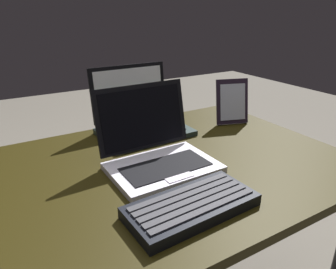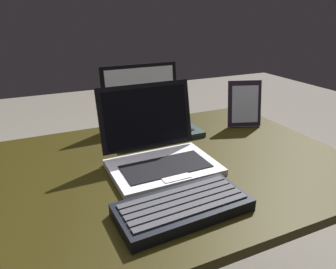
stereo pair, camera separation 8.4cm
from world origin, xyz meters
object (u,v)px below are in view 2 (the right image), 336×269
at_px(laptop_rear, 150,119).
at_px(photo_frame, 244,104).
at_px(external_keyboard, 183,207).
at_px(laptop_front, 158,151).

xyz_separation_m(laptop_rear, photo_frame, (0.36, -0.10, 0.04)).
height_order(external_keyboard, photo_frame, photo_frame).
height_order(laptop_front, laptop_rear, laptop_rear).
relative_size(laptop_front, laptop_rear, 0.94).
xyz_separation_m(laptop_front, laptop_rear, (0.08, 0.27, 0.00)).
distance_m(laptop_rear, photo_frame, 0.37).
relative_size(laptop_front, external_keyboard, 0.97).
distance_m(laptop_rear, external_keyboard, 0.52).
xyz_separation_m(laptop_front, photo_frame, (0.43, 0.17, 0.04)).
relative_size(external_keyboard, photo_frame, 1.75).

